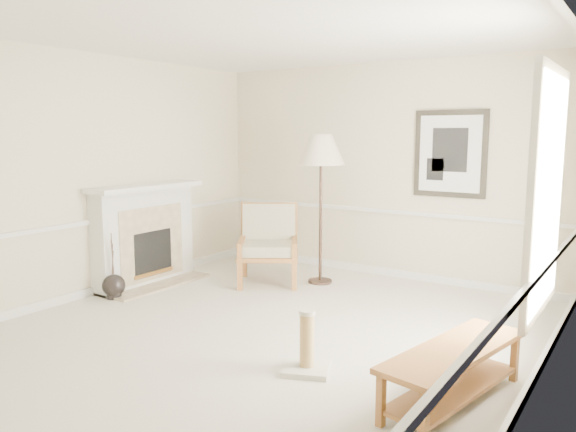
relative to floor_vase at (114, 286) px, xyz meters
The scene contains 8 objects.
ground 2.16m from the floor_vase, ahead, with size 5.50×5.50×0.00m, color silver.
room 2.87m from the floor_vase, ahead, with size 5.04×5.54×2.92m.
fireplace 0.87m from the floor_vase, 105.60° to the left, with size 0.64×1.64×1.31m.
floor_vase is the anchor object (origin of this frame).
armchair 2.03m from the floor_vase, 57.37° to the left, with size 1.10×1.11×1.03m.
floor_lamp 3.03m from the floor_vase, 49.63° to the left, with size 0.79×0.79×1.94m.
bench 4.20m from the floor_vase, ahead, with size 0.72×1.51×0.42m.
scratching_post 3.05m from the floor_vase, ahead, with size 0.48×0.48×0.53m.
Camera 1 is at (3.17, -4.36, 1.96)m, focal length 35.00 mm.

